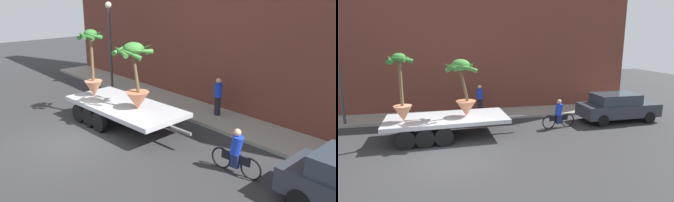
# 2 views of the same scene
# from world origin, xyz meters

# --- Properties ---
(ground_plane) EXTENTS (60.00, 60.00, 0.00)m
(ground_plane) POSITION_xyz_m (0.00, 0.00, 0.00)
(ground_plane) COLOR #2D2D30
(sidewalk) EXTENTS (24.00, 2.20, 0.15)m
(sidewalk) POSITION_xyz_m (0.00, 6.10, 0.07)
(sidewalk) COLOR gray
(sidewalk) RESTS_ON ground
(building_facade) EXTENTS (24.00, 1.20, 9.99)m
(building_facade) POSITION_xyz_m (0.00, 7.80, 5.00)
(building_facade) COLOR brown
(building_facade) RESTS_ON ground
(flatbed_trailer) EXTENTS (6.65, 2.78, 0.98)m
(flatbed_trailer) POSITION_xyz_m (-0.31, 2.54, 0.76)
(flatbed_trailer) COLOR #B7BABF
(flatbed_trailer) RESTS_ON ground
(potted_palm_rear) EXTENTS (1.17, 1.21, 2.99)m
(potted_palm_rear) POSITION_xyz_m (-1.95, 2.19, 2.35)
(potted_palm_rear) COLOR tan
(potted_palm_rear) RESTS_ON flatbed_trailer
(potted_palm_middle) EXTENTS (1.62, 1.61, 2.68)m
(potted_palm_middle) POSITION_xyz_m (0.73, 2.60, 2.37)
(potted_palm_middle) COLOR #C17251
(potted_palm_middle) RESTS_ON flatbed_trailer
(cyclist) EXTENTS (1.84, 0.38, 1.54)m
(cyclist) POSITION_xyz_m (5.62, 2.89, 0.67)
(cyclist) COLOR black
(cyclist) RESTS_ON ground
(parked_car) EXTENTS (4.47, 1.97, 1.58)m
(parked_car) POSITION_xyz_m (9.34, 3.40, 0.83)
(parked_car) COLOR #2D333D
(parked_car) RESTS_ON ground
(pedestrian_near_gate) EXTENTS (0.36, 0.36, 1.71)m
(pedestrian_near_gate) POSITION_xyz_m (1.88, 6.28, 1.04)
(pedestrian_near_gate) COLOR black
(pedestrian_near_gate) RESTS_ON sidewalk
(street_lamp) EXTENTS (0.36, 0.36, 4.83)m
(street_lamp) POSITION_xyz_m (-5.43, 5.30, 3.23)
(street_lamp) COLOR #383D42
(street_lamp) RESTS_ON sidewalk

